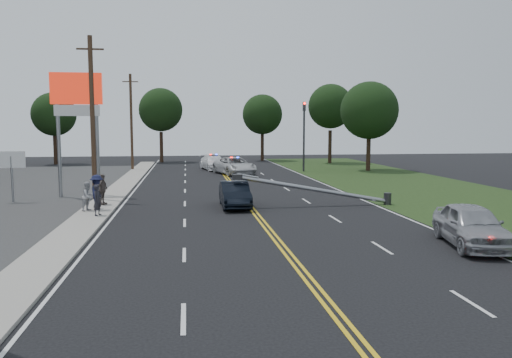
{
  "coord_description": "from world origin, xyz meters",
  "views": [
    {
      "loc": [
        -3.58,
        -19.62,
        4.56
      ],
      "look_at": [
        0.21,
        7.36,
        1.7
      ],
      "focal_mm": 35.0,
      "sensor_mm": 36.0,
      "label": 1
    }
  ],
  "objects": [
    {
      "name": "sidewalk",
      "position": [
        -8.4,
        10.0,
        0.06
      ],
      "size": [
        1.8,
        70.0,
        0.12
      ],
      "primitive_type": "cube",
      "color": "gray",
      "rests_on": "ground"
    },
    {
      "name": "bystander_a",
      "position": [
        -8.01,
        5.96,
        0.9
      ],
      "size": [
        0.58,
        0.68,
        1.57
      ],
      "primitive_type": "imported",
      "rotation": [
        0.0,
        0.0,
        1.14
      ],
      "color": "#232229",
      "rests_on": "sidewalk"
    },
    {
      "name": "tree_7",
      "position": [
        6.6,
        46.85,
        6.18
      ],
      "size": [
        5.34,
        5.34,
        8.87
      ],
      "color": "black",
      "rests_on": "ground"
    },
    {
      "name": "fallen_streetlight",
      "position": [
        4.19,
        8.0,
        0.92
      ],
      "size": [
        9.36,
        0.44,
        1.91
      ],
      "color": "#2D2D30",
      "rests_on": "ground"
    },
    {
      "name": "waiting_sedan",
      "position": [
        7.2,
        -2.17,
        0.81
      ],
      "size": [
        2.84,
        5.06,
        1.63
      ],
      "primitive_type": "imported",
      "rotation": [
        0.0,
        0.0,
        -0.2
      ],
      "color": "#9A9BA1",
      "rests_on": "ground"
    },
    {
      "name": "emergency_a",
      "position": [
        1.0,
        27.75,
        0.83
      ],
      "size": [
        4.25,
        6.48,
        1.65
      ],
      "primitive_type": "imported",
      "rotation": [
        0.0,
        0.0,
        0.27
      ],
      "color": "silver",
      "rests_on": "ground"
    },
    {
      "name": "tree_6",
      "position": [
        -6.73,
        45.71,
        6.7
      ],
      "size": [
        5.53,
        5.53,
        9.48
      ],
      "color": "black",
      "rests_on": "ground"
    },
    {
      "name": "tree_5",
      "position": [
        -19.3,
        43.65,
        6.03
      ],
      "size": [
        5.22,
        5.22,
        8.66
      ],
      "color": "black",
      "rests_on": "ground"
    },
    {
      "name": "grass_verge",
      "position": [
        13.5,
        10.0,
        0.01
      ],
      "size": [
        12.0,
        80.0,
        0.01
      ],
      "primitive_type": "cube",
      "color": "black",
      "rests_on": "ground"
    },
    {
      "name": "utility_pole_far",
      "position": [
        -9.2,
        34.0,
        5.08
      ],
      "size": [
        1.6,
        0.28,
        10.0
      ],
      "color": "#382619",
      "rests_on": "ground"
    },
    {
      "name": "traffic_signal",
      "position": [
        8.3,
        30.0,
        4.21
      ],
      "size": [
        0.28,
        0.41,
        7.05
      ],
      "color": "#2D2D30",
      "rests_on": "ground"
    },
    {
      "name": "small_sign",
      "position": [
        -14.0,
        12.0,
        2.33
      ],
      "size": [
        1.6,
        0.14,
        3.1
      ],
      "color": "gray",
      "rests_on": "ground"
    },
    {
      "name": "bystander_c",
      "position": [
        -8.35,
        7.79,
        1.07
      ],
      "size": [
        0.74,
        1.24,
        1.89
      ],
      "primitive_type": "imported",
      "rotation": [
        0.0,
        0.0,
        1.6
      ],
      "color": "#171B3B",
      "rests_on": "sidewalk"
    },
    {
      "name": "utility_pole_mid",
      "position": [
        -9.2,
        12.0,
        5.08
      ],
      "size": [
        1.6,
        0.28,
        10.0
      ],
      "color": "#382619",
      "rests_on": "ground"
    },
    {
      "name": "bystander_d",
      "position": [
        -8.35,
        9.53,
        1.0
      ],
      "size": [
        0.77,
        1.11,
        1.75
      ],
      "primitive_type": "imported",
      "rotation": [
        0.0,
        0.0,
        1.21
      ],
      "color": "#5C504A",
      "rests_on": "sidewalk"
    },
    {
      "name": "tree_9",
      "position": [
        15.21,
        30.1,
        6.22
      ],
      "size": [
        5.93,
        5.93,
        9.2
      ],
      "color": "black",
      "rests_on": "ground"
    },
    {
      "name": "crashed_sedan",
      "position": [
        -0.87,
        8.37,
        0.73
      ],
      "size": [
        1.56,
        4.42,
        1.45
      ],
      "primitive_type": "imported",
      "rotation": [
        0.0,
        0.0,
        0.0
      ],
      "color": "black",
      "rests_on": "ground"
    },
    {
      "name": "ground",
      "position": [
        0.0,
        0.0,
        0.0
      ],
      "size": [
        120.0,
        120.0,
        0.0
      ],
      "primitive_type": "plane",
      "color": "black",
      "rests_on": "ground"
    },
    {
      "name": "bystander_b",
      "position": [
        -8.77,
        7.56,
        0.9
      ],
      "size": [
        0.88,
        0.94,
        1.55
      ],
      "primitive_type": "imported",
      "rotation": [
        0.0,
        0.0,
        1.06
      ],
      "color": "#ADADB2",
      "rests_on": "sidewalk"
    },
    {
      "name": "centerline_yellow",
      "position": [
        0.0,
        10.0,
        0.01
      ],
      "size": [
        0.36,
        80.0,
        0.0
      ],
      "primitive_type": "cube",
      "color": "gold",
      "rests_on": "ground"
    },
    {
      "name": "pylon_sign",
      "position": [
        -10.5,
        14.0,
        6.0
      ],
      "size": [
        3.2,
        0.35,
        8.0
      ],
      "color": "gray",
      "rests_on": "ground"
    },
    {
      "name": "emergency_b",
      "position": [
        -0.7,
        33.24,
        0.77
      ],
      "size": [
        3.2,
        5.66,
        1.55
      ],
      "primitive_type": "imported",
      "rotation": [
        0.0,
        0.0,
        0.2
      ],
      "color": "white",
      "rests_on": "ground"
    },
    {
      "name": "tree_8",
      "position": [
        14.3,
        41.04,
        7.06
      ],
      "size": [
        5.53,
        5.53,
        9.85
      ],
      "color": "black",
      "rests_on": "ground"
    }
  ]
}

